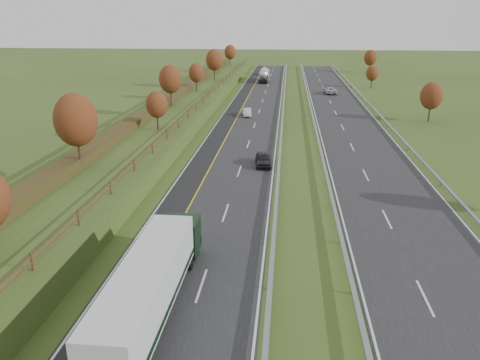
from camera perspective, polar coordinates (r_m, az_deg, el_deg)
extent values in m
plane|color=#354D1B|center=(71.82, 6.95, 5.80)|extent=(400.00, 400.00, 0.00)
cube|color=black|center=(76.94, 0.89, 6.84)|extent=(10.50, 200.00, 0.04)
cube|color=black|center=(77.34, 13.24, 6.40)|extent=(10.50, 200.00, 0.04)
cube|color=black|center=(77.34, -1.90, 6.90)|extent=(3.00, 200.00, 0.04)
cube|color=silver|center=(77.51, -2.86, 6.93)|extent=(0.15, 200.00, 0.01)
cube|color=gold|center=(77.15, -0.79, 6.90)|extent=(0.15, 200.00, 0.01)
cube|color=silver|center=(76.68, 4.68, 6.76)|extent=(0.15, 200.00, 0.01)
cube|color=silver|center=(76.84, 9.49, 6.59)|extent=(0.15, 200.00, 0.01)
cube|color=silver|center=(78.15, 16.93, 6.23)|extent=(0.15, 200.00, 0.01)
cube|color=silver|center=(31.04, -4.73, -12.66)|extent=(0.15, 4.00, 0.01)
cube|color=silver|center=(31.88, 21.61, -13.17)|extent=(0.15, 4.00, 0.01)
cube|color=silver|center=(41.59, -1.78, -3.99)|extent=(0.15, 4.00, 0.01)
cube|color=silver|center=(42.21, 17.48, -4.56)|extent=(0.15, 4.00, 0.01)
cube|color=silver|center=(52.76, -0.09, 1.10)|extent=(0.15, 4.00, 0.01)
cube|color=silver|center=(53.25, 15.07, 0.59)|extent=(0.15, 4.00, 0.01)
cube|color=silver|center=(64.23, 1.00, 4.39)|extent=(0.15, 4.00, 0.01)
cube|color=silver|center=(64.64, 13.50, 3.95)|extent=(0.15, 4.00, 0.01)
cube|color=silver|center=(75.86, 1.77, 6.68)|extent=(0.15, 4.00, 0.01)
cube|color=silver|center=(76.21, 12.39, 6.30)|extent=(0.15, 4.00, 0.01)
cube|color=silver|center=(87.60, 2.34, 8.36)|extent=(0.15, 4.00, 0.01)
cube|color=silver|center=(87.90, 11.58, 8.02)|extent=(0.15, 4.00, 0.01)
cube|color=silver|center=(99.39, 2.77, 9.63)|extent=(0.15, 4.00, 0.01)
cube|color=silver|center=(99.66, 10.95, 9.34)|extent=(0.15, 4.00, 0.01)
cube|color=silver|center=(111.23, 3.12, 10.64)|extent=(0.15, 4.00, 0.01)
cube|color=silver|center=(111.47, 10.45, 10.38)|extent=(0.15, 4.00, 0.01)
cube|color=silver|center=(123.11, 3.40, 11.45)|extent=(0.15, 4.00, 0.01)
cube|color=silver|center=(123.32, 10.04, 11.22)|extent=(0.15, 4.00, 0.01)
cube|color=silver|center=(135.00, 3.63, 12.12)|extent=(0.15, 4.00, 0.01)
cube|color=silver|center=(135.19, 9.70, 11.91)|extent=(0.15, 4.00, 0.01)
cube|color=silver|center=(146.91, 3.83, 12.68)|extent=(0.15, 4.00, 0.01)
cube|color=silver|center=(147.09, 9.42, 12.49)|extent=(0.15, 4.00, 0.01)
cube|color=silver|center=(158.84, 3.99, 13.16)|extent=(0.15, 4.00, 0.01)
cube|color=silver|center=(159.00, 9.17, 12.98)|extent=(0.15, 4.00, 0.01)
cube|color=silver|center=(170.77, 4.14, 13.57)|extent=(0.15, 4.00, 0.01)
cube|color=silver|center=(170.92, 8.97, 13.40)|extent=(0.15, 4.00, 0.01)
cube|color=#354D1B|center=(78.89, -8.64, 7.66)|extent=(12.00, 200.00, 2.00)
cube|color=#333215|center=(79.12, -10.12, 8.76)|extent=(2.20, 180.00, 1.10)
cube|color=#422B19|center=(77.61, -5.44, 8.77)|extent=(0.08, 184.00, 0.10)
cube|color=#422B19|center=(77.54, -5.45, 9.06)|extent=(0.08, 184.00, 0.10)
cube|color=#422B19|center=(30.96, -24.03, -9.08)|extent=(0.12, 0.12, 1.20)
cube|color=#422B19|center=(36.13, -19.11, -4.40)|extent=(0.12, 0.12, 1.20)
cube|color=#422B19|center=(41.67, -15.51, -0.90)|extent=(0.12, 0.12, 1.20)
cube|color=#422B19|center=(47.46, -12.77, 1.77)|extent=(0.12, 0.12, 1.20)
cube|color=#422B19|center=(53.41, -10.64, 3.84)|extent=(0.12, 0.12, 1.20)
cube|color=#422B19|center=(59.47, -8.92, 5.49)|extent=(0.12, 0.12, 1.20)
cube|color=#422B19|center=(65.62, -7.52, 6.84)|extent=(0.12, 0.12, 1.20)
cube|color=#422B19|center=(71.83, -6.35, 7.94)|extent=(0.12, 0.12, 1.20)
cube|color=#422B19|center=(78.09, -5.37, 8.87)|extent=(0.12, 0.12, 1.20)
cube|color=#422B19|center=(84.38, -4.53, 9.66)|extent=(0.12, 0.12, 1.20)
cube|color=#422B19|center=(90.71, -3.80, 10.34)|extent=(0.12, 0.12, 1.20)
cube|color=#422B19|center=(97.05, -3.16, 10.92)|extent=(0.12, 0.12, 1.20)
cube|color=#422B19|center=(103.42, -2.60, 11.44)|extent=(0.12, 0.12, 1.20)
cube|color=#422B19|center=(109.80, -2.11, 11.89)|extent=(0.12, 0.12, 1.20)
cube|color=#422B19|center=(116.19, -1.67, 12.29)|extent=(0.12, 0.12, 1.20)
cube|color=#422B19|center=(122.60, -1.27, 12.65)|extent=(0.12, 0.12, 1.20)
cube|color=#422B19|center=(129.02, -0.91, 12.98)|extent=(0.12, 0.12, 1.20)
cube|color=#422B19|center=(135.44, -0.58, 13.27)|extent=(0.12, 0.12, 1.20)
cube|color=#422B19|center=(141.87, -0.28, 13.53)|extent=(0.12, 0.12, 1.20)
cube|color=#422B19|center=(148.30, -0.01, 13.78)|extent=(0.12, 0.12, 1.20)
cube|color=#422B19|center=(154.75, 0.24, 14.00)|extent=(0.12, 0.12, 1.20)
cube|color=#422B19|center=(161.19, 0.47, 14.20)|extent=(0.12, 0.12, 1.20)
cube|color=#422B19|center=(167.64, 0.68, 14.39)|extent=(0.12, 0.12, 1.20)
cube|color=gray|center=(76.55, 5.18, 7.16)|extent=(0.32, 200.00, 0.18)
cube|color=gray|center=(30.50, 3.72, -12.75)|extent=(0.10, 0.14, 0.56)
cube|color=gray|center=(36.64, 4.16, -6.98)|extent=(0.10, 0.14, 0.56)
cube|color=gray|center=(43.03, 4.46, -2.89)|extent=(0.10, 0.14, 0.56)
cube|color=gray|center=(49.60, 4.68, 0.12)|extent=(0.10, 0.14, 0.56)
cube|color=gray|center=(56.26, 4.84, 2.43)|extent=(0.10, 0.14, 0.56)
cube|color=gray|center=(63.00, 4.98, 4.24)|extent=(0.10, 0.14, 0.56)
cube|color=gray|center=(69.79, 5.08, 5.71)|extent=(0.10, 0.14, 0.56)
cube|color=gray|center=(76.62, 5.17, 6.91)|extent=(0.10, 0.14, 0.56)
cube|color=gray|center=(83.48, 5.25, 7.92)|extent=(0.10, 0.14, 0.56)
cube|color=gray|center=(90.36, 5.31, 8.77)|extent=(0.10, 0.14, 0.56)
cube|color=gray|center=(97.25, 5.37, 9.50)|extent=(0.10, 0.14, 0.56)
cube|color=gray|center=(104.16, 5.41, 10.14)|extent=(0.10, 0.14, 0.56)
cube|color=gray|center=(111.09, 5.45, 10.69)|extent=(0.10, 0.14, 0.56)
cube|color=gray|center=(118.02, 5.49, 11.18)|extent=(0.10, 0.14, 0.56)
cube|color=gray|center=(124.95, 5.53, 11.62)|extent=(0.10, 0.14, 0.56)
cube|color=gray|center=(131.90, 5.55, 12.01)|extent=(0.10, 0.14, 0.56)
cube|color=gray|center=(138.85, 5.58, 12.36)|extent=(0.10, 0.14, 0.56)
cube|color=gray|center=(145.80, 5.61, 12.68)|extent=(0.10, 0.14, 0.56)
cube|color=gray|center=(152.76, 5.63, 12.97)|extent=(0.10, 0.14, 0.56)
cube|color=gray|center=(159.73, 5.65, 13.23)|extent=(0.10, 0.14, 0.56)
cube|color=gray|center=(166.69, 5.67, 13.47)|extent=(0.10, 0.14, 0.56)
cube|color=gray|center=(173.66, 5.68, 13.70)|extent=(0.10, 0.14, 0.56)
cube|color=gray|center=(76.68, 9.02, 7.02)|extent=(0.32, 200.00, 0.18)
cube|color=gray|center=(30.81, 13.49, -12.94)|extent=(0.10, 0.14, 0.56)
cube|color=gray|center=(36.89, 12.16, -7.19)|extent=(0.10, 0.14, 0.56)
cube|color=gray|center=(43.26, 11.23, -3.10)|extent=(0.10, 0.14, 0.56)
cube|color=gray|center=(49.79, 10.55, -0.07)|extent=(0.10, 0.14, 0.56)
cube|color=gray|center=(56.43, 10.03, 2.25)|extent=(0.10, 0.14, 0.56)
cube|color=gray|center=(63.15, 9.62, 4.08)|extent=(0.10, 0.14, 0.56)
cube|color=gray|center=(69.93, 9.28, 5.56)|extent=(0.10, 0.14, 0.56)
cube|color=gray|center=(76.75, 9.01, 6.77)|extent=(0.10, 0.14, 0.56)
cube|color=gray|center=(83.59, 8.78, 7.79)|extent=(0.10, 0.14, 0.56)
cube|color=gray|center=(90.46, 8.58, 8.65)|extent=(0.10, 0.14, 0.56)
cube|color=gray|center=(97.35, 8.41, 9.39)|extent=(0.10, 0.14, 0.56)
cube|color=gray|center=(104.26, 8.26, 10.03)|extent=(0.10, 0.14, 0.56)
cube|color=gray|center=(111.17, 8.13, 10.60)|extent=(0.10, 0.14, 0.56)
cube|color=gray|center=(118.10, 8.01, 11.09)|extent=(0.10, 0.14, 0.56)
cube|color=gray|center=(125.03, 7.91, 11.53)|extent=(0.10, 0.14, 0.56)
cube|color=gray|center=(131.97, 7.82, 11.93)|extent=(0.10, 0.14, 0.56)
cube|color=gray|center=(138.92, 7.73, 12.29)|extent=(0.10, 0.14, 0.56)
cube|color=gray|center=(145.87, 7.66, 12.61)|extent=(0.10, 0.14, 0.56)
cube|color=gray|center=(152.83, 7.59, 12.90)|extent=(0.10, 0.14, 0.56)
cube|color=gray|center=(159.79, 7.53, 13.17)|extent=(0.10, 0.14, 0.56)
cube|color=gray|center=(166.75, 7.47, 13.41)|extent=(0.10, 0.14, 0.56)
cube|color=gray|center=(173.72, 7.41, 13.64)|extent=(0.10, 0.14, 0.56)
cube|color=gray|center=(78.19, 17.51, 6.61)|extent=(0.32, 200.00, 0.18)
cube|color=gray|center=(52.08, 23.25, -0.48)|extent=(0.10, 0.14, 0.56)
cube|color=gray|center=(64.98, 19.80, 3.63)|extent=(0.10, 0.14, 0.56)
cube|color=gray|center=(78.26, 17.49, 6.36)|extent=(0.10, 0.14, 0.56)
cube|color=gray|center=(91.75, 15.84, 8.29)|extent=(0.10, 0.14, 0.56)
cube|color=gray|center=(105.37, 14.61, 9.72)|extent=(0.10, 0.14, 0.56)
cube|color=gray|center=(119.08, 13.65, 10.82)|extent=(0.10, 0.14, 0.56)
cube|color=gray|center=(132.85, 12.88, 11.68)|extent=(0.10, 0.14, 0.56)
cube|color=gray|center=(146.67, 12.26, 12.39)|extent=(0.10, 0.14, 0.56)
cube|color=gray|center=(160.52, 11.74, 12.97)|extent=(0.10, 0.14, 0.56)
cube|color=gray|center=(174.39, 11.30, 13.45)|extent=(0.10, 0.14, 0.56)
cylinder|color=#2D2116|center=(49.20, -18.96, 2.99)|extent=(0.24, 0.24, 3.15)
ellipsoid|color=#552512|center=(48.41, -19.40, 6.93)|extent=(4.20, 4.20, 5.25)
cylinder|color=#2D2116|center=(64.72, -10.01, 6.97)|extent=(0.24, 0.24, 2.16)
ellipsoid|color=#552512|center=(64.27, -10.13, 9.04)|extent=(2.88, 2.88, 3.60)
cylinder|color=#2D2116|center=(82.40, -8.39, 9.88)|extent=(0.24, 0.24, 2.88)
ellipsoid|color=#552512|center=(81.96, -8.50, 12.07)|extent=(3.84, 3.84, 4.80)
cylinder|color=#2D2116|center=(99.61, -5.31, 11.41)|extent=(0.24, 0.24, 2.34)
ellipsoid|color=#552512|center=(99.30, -5.36, 12.88)|extent=(3.12, 3.12, 3.90)
cylinder|color=#2D2116|center=(117.00, -3.13, 12.78)|extent=(0.24, 0.24, 3.06)
ellipsoid|color=#552512|center=(116.68, -3.16, 14.42)|extent=(4.08, 4.08, 5.10)
cylinder|color=#2D2116|center=(135.12, -3.01, 13.45)|extent=(0.24, 0.24, 2.25)
ellipsoid|color=#552512|center=(134.90, -3.03, 14.50)|extent=(3.00, 3.00, 3.75)
cylinder|color=#2D2116|center=(152.58, -1.21, 14.20)|extent=(0.24, 0.24, 2.70)
ellipsoid|color=#552512|center=(152.36, -1.21, 15.32)|extent=(3.60, 3.60, 4.50)
cylinder|color=#2D2116|center=(84.67, 22.07, 7.50)|extent=(0.24, 0.24, 2.70)
ellipsoid|color=#552512|center=(84.20, 22.32, 9.48)|extent=(3.60, 3.60, 4.50)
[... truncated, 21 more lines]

